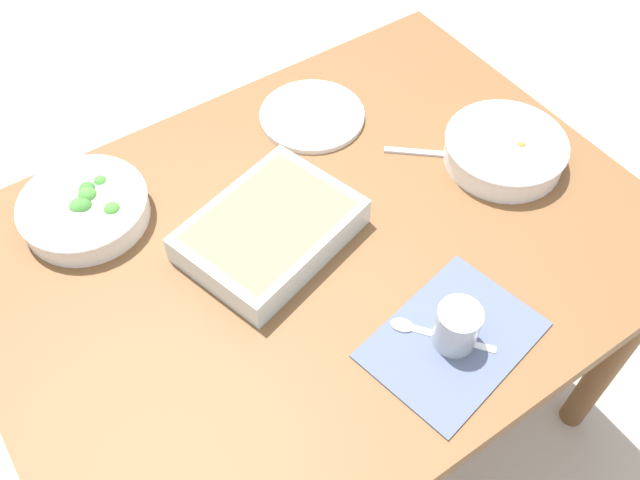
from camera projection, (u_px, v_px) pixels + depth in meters
ground_plane at (320, 409)px, 1.83m from camera, size 6.00×6.00×0.00m
dining_table at (320, 269)px, 1.32m from camera, size 1.20×0.90×0.74m
placemat at (453, 340)px, 1.12m from camera, size 0.31×0.25×0.00m
stew_bowl at (505, 149)px, 1.35m from camera, size 0.24×0.24×0.06m
broccoli_bowl at (85, 208)px, 1.26m from camera, size 0.24×0.24×0.06m
baking_dish at (270, 229)px, 1.22m from camera, size 0.35×0.29×0.06m
drink_cup at (456, 328)px, 1.09m from camera, size 0.07×0.07×0.08m
side_plate at (312, 116)px, 1.44m from camera, size 0.22×0.22×0.01m
spoon_by_stew at (441, 154)px, 1.38m from camera, size 0.14×0.13×0.01m
spoon_by_broccoli at (72, 232)px, 1.25m from camera, size 0.17×0.09×0.01m
spoon_spare at (427, 332)px, 1.13m from camera, size 0.12×0.15×0.01m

